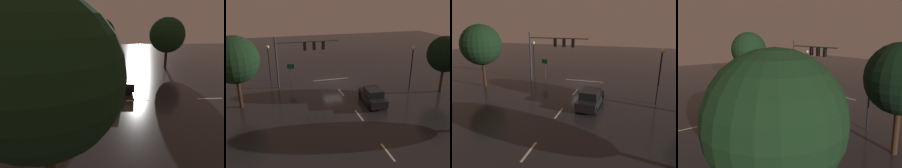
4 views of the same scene
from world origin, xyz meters
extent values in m
plane|color=#232326|center=(0.00, 0.00, 0.00)|extent=(80.00, 80.00, 0.00)
cylinder|color=#383A3D|center=(7.07, 0.28, 3.15)|extent=(0.22, 0.22, 6.30)
cylinder|color=#383A3D|center=(3.20, 0.28, 5.59)|extent=(7.74, 0.14, 0.14)
cube|color=black|center=(3.59, 0.28, 5.02)|extent=(0.32, 0.36, 1.00)
sphere|color=black|center=(3.59, 0.09, 5.34)|extent=(0.20, 0.20, 0.20)
sphere|color=black|center=(3.59, 0.09, 5.02)|extent=(0.20, 0.20, 0.20)
sphere|color=#19F24C|center=(3.59, 0.09, 4.70)|extent=(0.20, 0.20, 0.20)
cube|color=black|center=(2.43, 0.28, 5.02)|extent=(0.32, 0.36, 1.00)
sphere|color=black|center=(2.43, 0.09, 5.34)|extent=(0.20, 0.20, 0.20)
sphere|color=black|center=(2.43, 0.09, 5.02)|extent=(0.20, 0.20, 0.20)
sphere|color=#19F24C|center=(2.43, 0.09, 4.70)|extent=(0.20, 0.20, 0.20)
cube|color=black|center=(1.27, 0.28, 5.02)|extent=(0.32, 0.36, 1.00)
sphere|color=black|center=(1.27, 0.09, 5.34)|extent=(0.20, 0.20, 0.20)
sphere|color=black|center=(1.27, 0.09, 5.02)|extent=(0.20, 0.20, 0.20)
sphere|color=#19F24C|center=(1.27, 0.09, 4.70)|extent=(0.20, 0.20, 0.20)
cube|color=beige|center=(0.00, 4.00, 0.00)|extent=(0.16, 2.20, 0.01)
cube|color=beige|center=(0.00, 10.00, 0.00)|extent=(0.16, 2.20, 0.01)
cube|color=beige|center=(0.00, 16.00, 0.00)|extent=(0.16, 2.20, 0.01)
cube|color=beige|center=(0.00, -0.92, 0.00)|extent=(5.00, 0.16, 0.01)
cube|color=black|center=(-2.36, 7.72, 0.62)|extent=(2.04, 4.39, 0.80)
cube|color=black|center=(-2.35, 7.92, 1.36)|extent=(1.72, 2.19, 0.68)
cylinder|color=black|center=(-1.61, 6.07, 0.34)|extent=(0.26, 0.69, 0.68)
cylinder|color=black|center=(-3.29, 6.17, 0.34)|extent=(0.26, 0.69, 0.68)
cylinder|color=black|center=(-1.43, 9.27, 0.34)|extent=(0.26, 0.69, 0.68)
cylinder|color=black|center=(-3.11, 9.36, 0.34)|extent=(0.26, 0.69, 0.68)
sphere|color=#F9EFC6|center=(-1.83, 5.56, 0.67)|extent=(0.20, 0.20, 0.20)
sphere|color=#F9EFC6|center=(-3.13, 5.64, 0.67)|extent=(0.20, 0.20, 0.20)
cylinder|color=black|center=(-8.33, 5.27, 2.48)|extent=(0.14, 0.14, 4.97)
sphere|color=#F9D88C|center=(-8.33, 5.27, 5.15)|extent=(0.44, 0.44, 0.44)
cylinder|color=black|center=(7.99, -2.83, 2.20)|extent=(0.14, 0.14, 4.39)
sphere|color=#F9D88C|center=(7.99, -2.83, 4.57)|extent=(0.44, 0.44, 0.44)
cylinder|color=#383A3D|center=(5.38, -0.54, 1.37)|extent=(0.09, 0.09, 2.73)
cube|color=#0F6033|center=(5.38, -0.54, 2.38)|extent=(0.89, 0.25, 0.60)
cylinder|color=#382314|center=(11.06, 4.96, 1.63)|extent=(0.36, 0.36, 3.27)
sphere|color=#163319|center=(11.06, 4.96, 5.03)|extent=(4.70, 4.70, 4.70)
camera|label=1|loc=(17.17, 6.42, 6.60)|focal=36.09mm
camera|label=2|loc=(7.58, 29.17, 10.86)|focal=38.28mm
camera|label=3|loc=(-5.50, 26.75, 7.96)|focal=35.21mm
camera|label=4|loc=(-18.30, 19.81, 7.04)|focal=38.13mm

